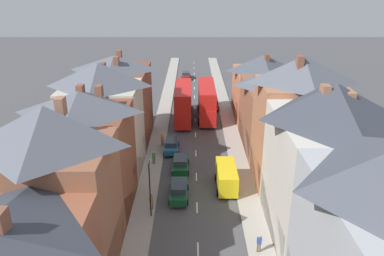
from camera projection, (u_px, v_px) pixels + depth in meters
pavement_left at (161, 129)px, 54.46m from camera, size 2.20×104.00×0.14m
pavement_right at (231, 129)px, 54.44m from camera, size 2.20×104.00×0.14m
centre_line_dashes at (196, 135)px, 52.62m from camera, size 0.14×97.80×0.01m
terrace_row_left at (72, 175)px, 29.94m from camera, size 8.00×50.59×12.81m
terrace_row_right at (315, 158)px, 32.49m from camera, size 8.00×60.59×13.80m
double_decker_bus_lead at (184, 102)px, 57.22m from camera, size 2.74×10.80×5.30m
double_decker_bus_mid_street at (207, 101)px, 58.02m from camera, size 2.74×10.80×5.30m
car_parked_left_a at (172, 145)px, 47.39m from camera, size 1.90×4.43×1.61m
car_parked_right_a at (179, 190)px, 37.24m from camera, size 1.90×4.55×1.71m
car_mid_black at (181, 163)px, 42.64m from camera, size 1.90×4.58×1.69m
car_parked_left_b at (214, 104)px, 62.71m from camera, size 1.90×3.87×1.68m
car_mid_white at (187, 75)px, 81.62m from camera, size 1.90×4.15×1.59m
delivery_van at (227, 176)px, 38.85m from camera, size 2.20×5.20×2.41m
pedestrian_mid_left at (260, 243)px, 29.58m from camera, size 0.36×0.22×1.61m
pedestrian_mid_right at (152, 201)px, 35.12m from camera, size 0.36×0.22×1.61m
pedestrian_far_left at (154, 157)px, 43.81m from camera, size 0.36×0.22×1.61m
pedestrian_far_right at (163, 139)px, 48.49m from camera, size 0.36×0.22×1.61m
street_lamp at (151, 186)px, 33.42m from camera, size 0.20×1.12×5.50m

